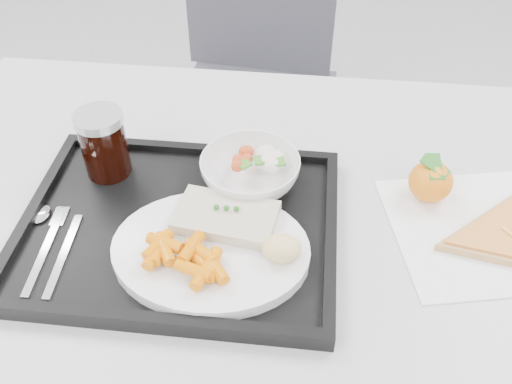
{
  "coord_description": "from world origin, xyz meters",
  "views": [
    {
      "loc": [
        0.05,
        -0.3,
        1.36
      ],
      "look_at": [
        -0.02,
        0.33,
        0.77
      ],
      "focal_mm": 40.0,
      "sensor_mm": 36.0,
      "label": 1
    }
  ],
  "objects_px": {
    "cola_glass": "(104,143)",
    "tangerine": "(431,181)",
    "chair": "(255,65)",
    "salad_bowl": "(250,172)",
    "table": "(269,244)",
    "dinner_plate": "(211,250)",
    "pizza_slice": "(511,237)",
    "tray": "(180,227)"
  },
  "relations": [
    {
      "from": "table",
      "to": "dinner_plate",
      "type": "distance_m",
      "value": 0.15
    },
    {
      "from": "tray",
      "to": "table",
      "type": "bearing_deg",
      "value": 21.48
    },
    {
      "from": "table",
      "to": "salad_bowl",
      "type": "relative_size",
      "value": 7.89
    },
    {
      "from": "dinner_plate",
      "to": "cola_glass",
      "type": "distance_m",
      "value": 0.25
    },
    {
      "from": "dinner_plate",
      "to": "cola_glass",
      "type": "xyz_separation_m",
      "value": [
        -0.19,
        0.16,
        0.05
      ]
    },
    {
      "from": "cola_glass",
      "to": "tray",
      "type": "bearing_deg",
      "value": -37.74
    },
    {
      "from": "salad_bowl",
      "to": "dinner_plate",
      "type": "bearing_deg",
      "value": -103.4
    },
    {
      "from": "chair",
      "to": "tangerine",
      "type": "height_order",
      "value": "chair"
    },
    {
      "from": "chair",
      "to": "salad_bowl",
      "type": "height_order",
      "value": "chair"
    },
    {
      "from": "table",
      "to": "cola_glass",
      "type": "xyz_separation_m",
      "value": [
        -0.26,
        0.05,
        0.14
      ]
    },
    {
      "from": "dinner_plate",
      "to": "salad_bowl",
      "type": "distance_m",
      "value": 0.16
    },
    {
      "from": "table",
      "to": "salad_bowl",
      "type": "distance_m",
      "value": 0.12
    },
    {
      "from": "chair",
      "to": "tray",
      "type": "distance_m",
      "value": 0.86
    },
    {
      "from": "dinner_plate",
      "to": "tray",
      "type": "bearing_deg",
      "value": 137.0
    },
    {
      "from": "chair",
      "to": "salad_bowl",
      "type": "relative_size",
      "value": 6.11
    },
    {
      "from": "tray",
      "to": "dinner_plate",
      "type": "distance_m",
      "value": 0.08
    },
    {
      "from": "tangerine",
      "to": "pizza_slice",
      "type": "bearing_deg",
      "value": -36.3
    },
    {
      "from": "chair",
      "to": "pizza_slice",
      "type": "height_order",
      "value": "chair"
    },
    {
      "from": "dinner_plate",
      "to": "salad_bowl",
      "type": "relative_size",
      "value": 1.78
    },
    {
      "from": "chair",
      "to": "tangerine",
      "type": "distance_m",
      "value": 0.84
    },
    {
      "from": "salad_bowl",
      "to": "pizza_slice",
      "type": "distance_m",
      "value": 0.39
    },
    {
      "from": "salad_bowl",
      "to": "table",
      "type": "bearing_deg",
      "value": -54.58
    },
    {
      "from": "tray",
      "to": "chair",
      "type": "bearing_deg",
      "value": 88.87
    },
    {
      "from": "chair",
      "to": "tangerine",
      "type": "bearing_deg",
      "value": -64.34
    },
    {
      "from": "salad_bowl",
      "to": "cola_glass",
      "type": "xyz_separation_m",
      "value": [
        -0.23,
        0.0,
        0.03
      ]
    },
    {
      "from": "tray",
      "to": "pizza_slice",
      "type": "bearing_deg",
      "value": 3.9
    },
    {
      "from": "dinner_plate",
      "to": "cola_glass",
      "type": "relative_size",
      "value": 2.5
    },
    {
      "from": "salad_bowl",
      "to": "cola_glass",
      "type": "relative_size",
      "value": 1.41
    },
    {
      "from": "table",
      "to": "tangerine",
      "type": "distance_m",
      "value": 0.27
    },
    {
      "from": "chair",
      "to": "pizza_slice",
      "type": "bearing_deg",
      "value": -60.43
    },
    {
      "from": "tray",
      "to": "dinner_plate",
      "type": "height_order",
      "value": "dinner_plate"
    },
    {
      "from": "table",
      "to": "cola_glass",
      "type": "height_order",
      "value": "cola_glass"
    },
    {
      "from": "chair",
      "to": "cola_glass",
      "type": "height_order",
      "value": "chair"
    },
    {
      "from": "table",
      "to": "tray",
      "type": "height_order",
      "value": "tray"
    },
    {
      "from": "salad_bowl",
      "to": "tangerine",
      "type": "relative_size",
      "value": 1.81
    },
    {
      "from": "tray",
      "to": "tangerine",
      "type": "relative_size",
      "value": 5.35
    },
    {
      "from": "cola_glass",
      "to": "tangerine",
      "type": "height_order",
      "value": "cola_glass"
    },
    {
      "from": "chair",
      "to": "cola_glass",
      "type": "distance_m",
      "value": 0.8
    },
    {
      "from": "dinner_plate",
      "to": "table",
      "type": "bearing_deg",
      "value": 54.92
    },
    {
      "from": "tray",
      "to": "pizza_slice",
      "type": "distance_m",
      "value": 0.47
    },
    {
      "from": "chair",
      "to": "tray",
      "type": "bearing_deg",
      "value": -91.13
    },
    {
      "from": "tray",
      "to": "pizza_slice",
      "type": "height_order",
      "value": "tray"
    }
  ]
}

